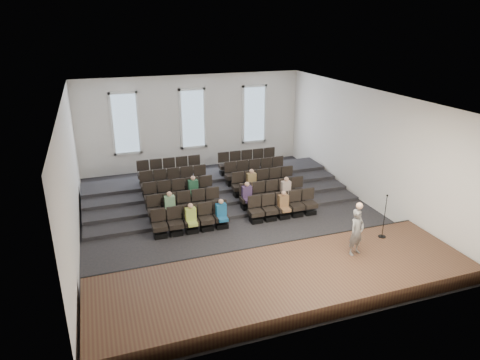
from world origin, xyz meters
name	(u,v)px	position (x,y,z in m)	size (l,w,h in m)	color
ground	(234,218)	(0.00, 0.00, 0.00)	(14.00, 14.00, 0.00)	black
ceiling	(234,96)	(0.00, 0.00, 5.01)	(12.00, 14.00, 0.02)	white
wall_back	(193,122)	(0.00, 7.02, 2.50)	(12.00, 0.04, 5.00)	white
wall_front	(324,244)	(0.00, -7.02, 2.50)	(12.00, 0.04, 5.00)	white
wall_left	(70,178)	(-6.02, 0.00, 2.50)	(0.04, 14.00, 5.00)	white
wall_right	(366,146)	(6.02, 0.00, 2.50)	(0.04, 14.00, 5.00)	white
stage	(287,280)	(0.00, -5.10, 0.25)	(11.80, 3.60, 0.50)	#47311E
stage_lip	(265,252)	(0.00, -3.33, 0.25)	(11.80, 0.06, 0.52)	black
risers	(213,187)	(0.00, 3.17, 0.20)	(11.80, 4.80, 0.60)	black
seating_rows	(223,190)	(0.00, 1.54, 0.68)	(6.80, 4.70, 1.67)	black
windows	(193,119)	(0.00, 6.95, 2.70)	(8.44, 0.10, 3.24)	white
audience	(232,197)	(0.00, 0.32, 0.81)	(5.45, 2.64, 1.10)	#ACC24D
speaker	(357,232)	(2.56, -4.76, 1.28)	(0.57, 0.37, 1.56)	slate
mic_stand	(383,224)	(4.12, -4.09, 0.98)	(0.27, 0.27, 1.61)	black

